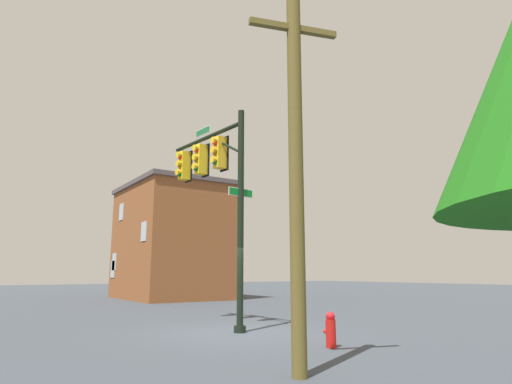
% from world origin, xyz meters
% --- Properties ---
extents(ground_plane, '(120.00, 120.00, 0.00)m').
position_xyz_m(ground_plane, '(0.00, 0.00, 0.00)').
color(ground_plane, '#3B424B').
extents(signal_pole_assembly, '(4.32, 1.16, 6.97)m').
position_xyz_m(signal_pole_assembly, '(1.59, 0.18, 5.08)').
color(signal_pole_assembly, black).
rests_on(signal_pole_assembly, ground_plane).
extents(utility_pole, '(0.65, 1.75, 7.06)m').
position_xyz_m(utility_pole, '(-5.34, 2.14, 3.67)').
color(utility_pole, brown).
rests_on(utility_pole, ground_plane).
extents(fire_hydrant, '(0.33, 0.24, 0.83)m').
position_xyz_m(fire_hydrant, '(-3.45, -0.40, 0.41)').
color(fire_hydrant, red).
rests_on(fire_hydrant, ground_plane).
extents(brick_building, '(8.74, 6.38, 7.90)m').
position_xyz_m(brick_building, '(17.26, -5.07, 3.96)').
color(brick_building, brown).
rests_on(brick_building, ground_plane).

